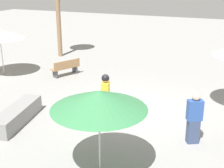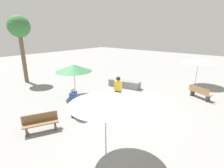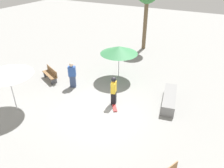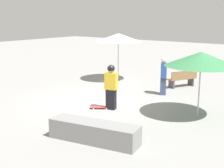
{
  "view_description": "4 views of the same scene",
  "coord_description": "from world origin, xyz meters",
  "px_view_note": "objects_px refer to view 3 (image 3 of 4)",
  "views": [
    {
      "loc": [
        -4.06,
        10.57,
        5.06
      ],
      "look_at": [
        0.23,
        0.4,
        1.2
      ],
      "focal_mm": 50.0,
      "sensor_mm": 36.0,
      "label": 1
    },
    {
      "loc": [
        -8.39,
        -5.74,
        4.56
      ],
      "look_at": [
        -0.26,
        1.04,
        1.33
      ],
      "focal_mm": 28.0,
      "sensor_mm": 36.0,
      "label": 2
    },
    {
      "loc": [
        5.03,
        -8.35,
        7.24
      ],
      "look_at": [
        -0.09,
        1.4,
        0.99
      ],
      "focal_mm": 35.0,
      "sensor_mm": 36.0,
      "label": 3
    },
    {
      "loc": [
        9.48,
        7.96,
        3.56
      ],
      "look_at": [
        0.03,
        0.81,
        0.94
      ],
      "focal_mm": 50.0,
      "sensor_mm": 36.0,
      "label": 4
    }
  ],
  "objects_px": {
    "shade_umbrella_white": "(7,71)",
    "bystander_watching": "(72,75)",
    "concrete_ledge": "(169,99)",
    "shade_umbrella_green": "(119,50)",
    "skater_main": "(114,90)",
    "bench_far": "(50,74)",
    "skateboard": "(114,107)"
  },
  "relations": [
    {
      "from": "skater_main",
      "to": "shade_umbrella_white",
      "type": "distance_m",
      "value": 5.63
    },
    {
      "from": "bench_far",
      "to": "skateboard",
      "type": "bearing_deg",
      "value": -164.28
    },
    {
      "from": "concrete_ledge",
      "to": "shade_umbrella_green",
      "type": "bearing_deg",
      "value": 159.46
    },
    {
      "from": "concrete_ledge",
      "to": "shade_umbrella_white",
      "type": "relative_size",
      "value": 1.06
    },
    {
      "from": "bench_far",
      "to": "bystander_watching",
      "type": "relative_size",
      "value": 0.96
    },
    {
      "from": "skater_main",
      "to": "bystander_watching",
      "type": "xyz_separation_m",
      "value": [
        -3.25,
        0.51,
        -0.08
      ]
    },
    {
      "from": "skateboard",
      "to": "bystander_watching",
      "type": "bearing_deg",
      "value": -140.25
    },
    {
      "from": "skater_main",
      "to": "bench_far",
      "type": "height_order",
      "value": "skater_main"
    },
    {
      "from": "skater_main",
      "to": "shade_umbrella_white",
      "type": "bearing_deg",
      "value": -71.78
    },
    {
      "from": "shade_umbrella_green",
      "to": "bystander_watching",
      "type": "xyz_separation_m",
      "value": [
        -2.08,
        -2.51,
        -1.23
      ]
    },
    {
      "from": "bench_far",
      "to": "bystander_watching",
      "type": "bearing_deg",
      "value": -156.19
    },
    {
      "from": "concrete_ledge",
      "to": "bench_far",
      "type": "distance_m",
      "value": 8.06
    },
    {
      "from": "skateboard",
      "to": "shade_umbrella_white",
      "type": "height_order",
      "value": "shade_umbrella_white"
    },
    {
      "from": "shade_umbrella_white",
      "to": "bystander_watching",
      "type": "height_order",
      "value": "shade_umbrella_white"
    },
    {
      "from": "concrete_ledge",
      "to": "shade_umbrella_green",
      "type": "relative_size",
      "value": 1.1
    },
    {
      "from": "skateboard",
      "to": "shade_umbrella_green",
      "type": "distance_m",
      "value": 4.18
    },
    {
      "from": "bench_far",
      "to": "shade_umbrella_green",
      "type": "height_order",
      "value": "shade_umbrella_green"
    },
    {
      "from": "shade_umbrella_white",
      "to": "skateboard",
      "type": "bearing_deg",
      "value": 28.65
    },
    {
      "from": "skater_main",
      "to": "shade_umbrella_white",
      "type": "xyz_separation_m",
      "value": [
        -4.56,
        -2.97,
        1.44
      ]
    },
    {
      "from": "concrete_ledge",
      "to": "shade_umbrella_white",
      "type": "height_order",
      "value": "shade_umbrella_white"
    },
    {
      "from": "skateboard",
      "to": "concrete_ledge",
      "type": "distance_m",
      "value": 3.21
    },
    {
      "from": "skateboard",
      "to": "bench_far",
      "type": "distance_m",
      "value": 5.51
    },
    {
      "from": "shade_umbrella_green",
      "to": "skateboard",
      "type": "bearing_deg",
      "value": -67.41
    },
    {
      "from": "concrete_ledge",
      "to": "skater_main",
      "type": "bearing_deg",
      "value": -151.5
    },
    {
      "from": "concrete_ledge",
      "to": "shade_umbrella_green",
      "type": "xyz_separation_m",
      "value": [
        -3.99,
        1.49,
        1.79
      ]
    },
    {
      "from": "skater_main",
      "to": "skateboard",
      "type": "xyz_separation_m",
      "value": [
        0.24,
        -0.36,
        -0.88
      ]
    },
    {
      "from": "shade_umbrella_green",
      "to": "concrete_ledge",
      "type": "bearing_deg",
      "value": -20.54
    },
    {
      "from": "skateboard",
      "to": "shade_umbrella_white",
      "type": "distance_m",
      "value": 5.93
    },
    {
      "from": "concrete_ledge",
      "to": "bystander_watching",
      "type": "distance_m",
      "value": 6.18
    },
    {
      "from": "bench_far",
      "to": "bystander_watching",
      "type": "xyz_separation_m",
      "value": [
        1.94,
        -0.05,
        0.43
      ]
    },
    {
      "from": "shade_umbrella_green",
      "to": "bench_far",
      "type": "bearing_deg",
      "value": -148.56
    },
    {
      "from": "skater_main",
      "to": "shade_umbrella_green",
      "type": "xyz_separation_m",
      "value": [
        -1.17,
        3.02,
        1.14
      ]
    }
  ]
}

